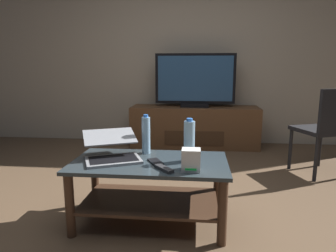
# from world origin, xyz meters

# --- Properties ---
(ground_plane) EXTENTS (7.68, 7.68, 0.00)m
(ground_plane) POSITION_xyz_m (0.00, 0.00, 0.00)
(ground_plane) COLOR brown
(back_wall) EXTENTS (6.40, 0.12, 2.80)m
(back_wall) POSITION_xyz_m (0.00, 2.45, 1.40)
(back_wall) COLOR #B2A38C
(back_wall) RESTS_ON ground
(coffee_table) EXTENTS (1.06, 0.57, 0.45)m
(coffee_table) POSITION_xyz_m (-0.13, -0.04, 0.31)
(coffee_table) COLOR #2D383D
(coffee_table) RESTS_ON ground
(media_cabinet) EXTENTS (1.74, 0.50, 0.56)m
(media_cabinet) POSITION_xyz_m (0.15, 2.13, 0.28)
(media_cabinet) COLOR brown
(media_cabinet) RESTS_ON ground
(television) EXTENTS (1.08, 0.20, 0.72)m
(television) POSITION_xyz_m (0.15, 2.11, 0.90)
(television) COLOR black
(television) RESTS_ON media_cabinet
(dining_chair) EXTENTS (0.57, 0.57, 0.89)m
(dining_chair) POSITION_xyz_m (1.47, 1.06, 0.51)
(dining_chair) COLOR black
(dining_chair) RESTS_ON ground
(laptop) EXTENTS (0.50, 0.52, 0.17)m
(laptop) POSITION_xyz_m (-0.40, -0.02, 0.51)
(laptop) COLOR gray
(laptop) RESTS_ON coffee_table
(router_box) EXTENTS (0.11, 0.10, 0.14)m
(router_box) POSITION_xyz_m (0.16, -0.21, 0.52)
(router_box) COLOR white
(router_box) RESTS_ON coffee_table
(water_bottle_near) EXTENTS (0.07, 0.07, 0.30)m
(water_bottle_near) POSITION_xyz_m (0.14, -0.02, 0.59)
(water_bottle_near) COLOR #99C6E5
(water_bottle_near) RESTS_ON coffee_table
(water_bottle_far) EXTENTS (0.06, 0.06, 0.29)m
(water_bottle_far) POSITION_xyz_m (-0.18, 0.15, 0.59)
(water_bottle_far) COLOR #99C6E5
(water_bottle_far) RESTS_ON coffee_table
(cell_phone) EXTENTS (0.13, 0.16, 0.01)m
(cell_phone) POSITION_xyz_m (-0.08, -0.07, 0.46)
(cell_phone) COLOR black
(cell_phone) RESTS_ON coffee_table
(tv_remote) EXTENTS (0.14, 0.15, 0.02)m
(tv_remote) POSITION_xyz_m (-0.01, -0.22, 0.46)
(tv_remote) COLOR #2D2D30
(tv_remote) RESTS_ON coffee_table
(soundbar_remote) EXTENTS (0.05, 0.16, 0.02)m
(soundbar_remote) POSITION_xyz_m (0.15, 0.12, 0.46)
(soundbar_remote) COLOR #99999E
(soundbar_remote) RESTS_ON coffee_table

